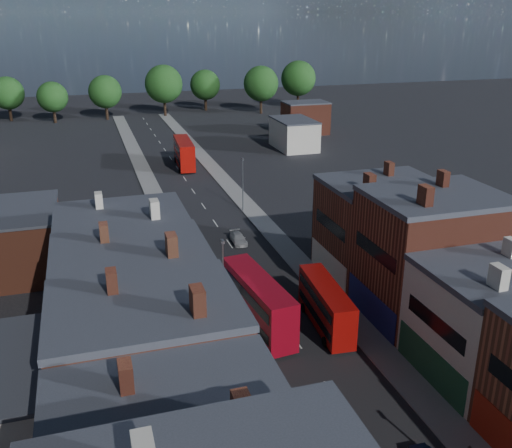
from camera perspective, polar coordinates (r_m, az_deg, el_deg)
pavement_west at (r=74.10m, az=-7.92°, el=-1.95°), size 3.00×200.00×0.12m
pavement_east at (r=76.96m, az=1.65°, el=-0.89°), size 3.00×200.00×0.12m
lamp_post_2 at (r=54.46m, az=-3.29°, el=-4.97°), size 0.25×0.70×8.12m
lamp_post_3 at (r=84.16m, az=-1.33°, el=4.34°), size 0.25×0.70×8.12m
bus_0 at (r=53.52m, az=0.20°, el=-7.76°), size 3.94×12.00×5.09m
bus_1 at (r=54.19m, az=7.01°, el=-8.04°), size 3.11×10.19×4.34m
bus_2 at (r=110.54m, az=-7.20°, el=7.09°), size 3.62×12.21×5.21m
car_2 at (r=60.24m, az=-2.36°, el=-6.61°), size 2.43×4.84×1.31m
car_3 at (r=73.59m, az=-1.78°, el=-1.46°), size 1.80×4.20×1.21m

